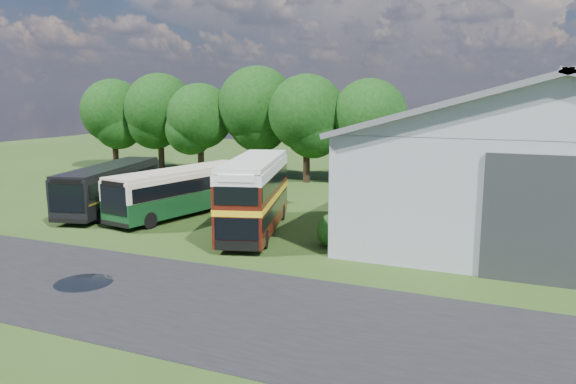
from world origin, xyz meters
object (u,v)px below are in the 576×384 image
at_px(bus_dark_single, 111,186).
at_px(storage_shed, 552,149).
at_px(bus_green_single, 183,190).
at_px(bus_maroon_double, 255,196).

bearing_deg(bus_dark_single, storage_shed, 2.21).
height_order(bus_green_single, bus_maroon_double, bus_maroon_double).
xyz_separation_m(storage_shed, bus_maroon_double, (-14.13, -9.07, -2.20)).
bearing_deg(storage_shed, bus_green_single, -160.81).
relative_size(bus_green_single, bus_maroon_double, 1.11).
height_order(storage_shed, bus_dark_single, storage_shed).
distance_m(bus_green_single, bus_dark_single, 5.05).
height_order(storage_shed, bus_green_single, storage_shed).
xyz_separation_m(bus_green_single, bus_maroon_double, (5.92, -2.09, 0.47)).
relative_size(storage_shed, bus_dark_single, 2.37).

